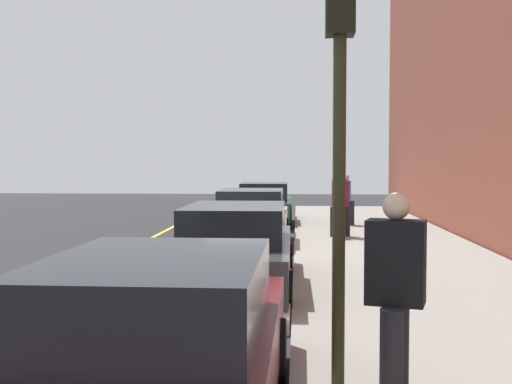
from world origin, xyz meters
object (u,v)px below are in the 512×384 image
at_px(parked_car_maroon, 161,348).
at_px(traffic_light_pole, 340,96).
at_px(parked_car_charcoal, 236,249).
at_px(parked_car_green, 265,204).
at_px(pedestrian_burgundy_coat, 340,202).
at_px(parked_car_white, 252,218).
at_px(pedestrian_blue_coat, 346,198).
at_px(rolling_suitcase, 339,227).
at_px(pedestrian_black_coat, 395,291).

relative_size(parked_car_maroon, traffic_light_pole, 1.15).
relative_size(parked_car_charcoal, parked_car_green, 1.11).
bearing_deg(pedestrian_burgundy_coat, parked_car_green, 27.82).
relative_size(parked_car_white, pedestrian_blue_coat, 2.59).
xyz_separation_m(parked_car_green, pedestrian_blue_coat, (-1.13, -2.76, 0.29)).
xyz_separation_m(parked_car_white, pedestrian_blue_coat, (4.44, -2.81, 0.29)).
height_order(parked_car_maroon, parked_car_charcoal, same).
distance_m(parked_car_green, traffic_light_pole, 16.47).
xyz_separation_m(pedestrian_blue_coat, rolling_suitcase, (-3.82, 0.47, -0.58)).
height_order(traffic_light_pole, rolling_suitcase, traffic_light_pole).
xyz_separation_m(parked_car_white, parked_car_green, (5.56, -0.05, -0.00)).
bearing_deg(pedestrian_black_coat, parked_car_charcoal, 20.11).
distance_m(parked_car_maroon, parked_car_white, 11.65).
distance_m(parked_car_charcoal, rolling_suitcase, 6.93).
bearing_deg(pedestrian_black_coat, traffic_light_pole, 52.12).
xyz_separation_m(pedestrian_burgundy_coat, traffic_light_pole, (-11.82, 0.82, 1.72)).
relative_size(parked_car_maroon, parked_car_charcoal, 0.95).
relative_size(parked_car_maroon, pedestrian_burgundy_coat, 2.51).
xyz_separation_m(parked_car_green, rolling_suitcase, (-4.95, -2.29, -0.29)).
height_order(parked_car_white, pedestrian_blue_coat, pedestrian_blue_coat).
height_order(parked_car_maroon, rolling_suitcase, parked_car_maroon).
bearing_deg(rolling_suitcase, traffic_light_pole, 176.16).
xyz_separation_m(parked_car_charcoal, rolling_suitcase, (6.57, -2.17, -0.29)).
bearing_deg(parked_car_maroon, parked_car_white, 0.59).
bearing_deg(pedestrian_burgundy_coat, parked_car_charcoal, 162.52).
bearing_deg(rolling_suitcase, pedestrian_blue_coat, -7.04).
relative_size(pedestrian_blue_coat, pedestrian_burgundy_coat, 0.94).
height_order(pedestrian_black_coat, rolling_suitcase, pedestrian_black_coat).
bearing_deg(pedestrian_black_coat, parked_car_green, 6.84).
bearing_deg(traffic_light_pole, parked_car_maroon, 123.12).
relative_size(pedestrian_blue_coat, traffic_light_pole, 0.43).
relative_size(parked_car_white, parked_car_green, 1.01).
height_order(pedestrian_black_coat, traffic_light_pole, traffic_light_pole).
distance_m(parked_car_green, pedestrian_black_coat, 16.75).
xyz_separation_m(parked_car_maroon, parked_car_charcoal, (5.70, -0.05, 0.00)).
bearing_deg(pedestrian_black_coat, rolling_suitcase, -1.45).
bearing_deg(rolling_suitcase, parked_car_white, 104.81).
distance_m(parked_car_white, parked_car_green, 5.56).
relative_size(pedestrian_black_coat, traffic_light_pole, 0.46).
bearing_deg(pedestrian_burgundy_coat, pedestrian_blue_coat, -7.10).
distance_m(parked_car_charcoal, parked_car_green, 11.52).
height_order(parked_car_green, pedestrian_blue_coat, pedestrian_blue_coat).
bearing_deg(pedestrian_blue_coat, parked_car_green, 67.80).
bearing_deg(rolling_suitcase, parked_car_maroon, 169.77).
xyz_separation_m(parked_car_green, pedestrian_black_coat, (-16.63, -1.99, 0.36)).
relative_size(parked_car_charcoal, rolling_suitcase, 4.86).
height_order(parked_car_charcoal, pedestrian_blue_coat, pedestrian_blue_coat).
height_order(parked_car_white, parked_car_green, same).
distance_m(parked_car_charcoal, traffic_light_pole, 5.37).
relative_size(pedestrian_blue_coat, pedestrian_black_coat, 0.93).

